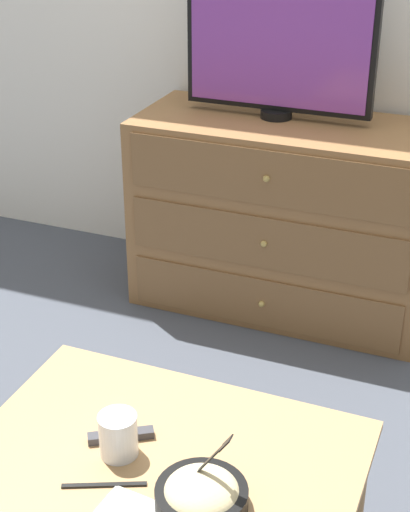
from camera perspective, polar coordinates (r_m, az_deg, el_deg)
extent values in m
plane|color=#474C56|center=(3.41, 8.36, -1.35)|extent=(12.00, 12.00, 0.00)
cube|color=olive|center=(3.02, 5.79, 2.87)|extent=(1.12, 0.49, 0.75)
cube|color=brown|center=(2.93, 4.17, -3.44)|extent=(1.03, 0.01, 0.20)
sphere|color=tan|center=(2.92, 4.13, -3.50)|extent=(0.02, 0.02, 0.02)
cube|color=brown|center=(2.81, 4.34, 0.94)|extent=(1.03, 0.01, 0.20)
sphere|color=tan|center=(2.80, 4.30, 0.89)|extent=(0.02, 0.02, 0.02)
cube|color=brown|center=(2.71, 4.52, 5.67)|extent=(1.03, 0.01, 0.20)
sphere|color=tan|center=(2.70, 4.48, 5.63)|extent=(0.02, 0.02, 0.02)
cylinder|color=black|center=(2.93, 5.21, 10.27)|extent=(0.12, 0.12, 0.03)
cube|color=black|center=(2.88, 5.48, 15.16)|extent=(0.69, 0.04, 0.48)
cube|color=#7A3893|center=(2.86, 5.35, 15.08)|extent=(0.65, 0.01, 0.44)
cube|color=tan|center=(1.70, -3.57, -15.21)|extent=(0.83, 0.64, 0.02)
cylinder|color=#9C7549|center=(2.18, -9.39, -12.58)|extent=(0.04, 0.04, 0.46)
cylinder|color=#9C7549|center=(1.98, 10.77, -17.76)|extent=(0.04, 0.04, 0.46)
cylinder|color=black|center=(1.59, -0.25, -17.17)|extent=(0.18, 0.18, 0.04)
ellipsoid|color=beige|center=(1.58, -0.26, -16.84)|extent=(0.15, 0.15, 0.07)
cube|color=black|center=(1.56, 0.06, -14.84)|extent=(0.08, 0.01, 0.13)
cube|color=black|center=(1.51, 1.54, -13.45)|extent=(0.02, 0.02, 0.03)
cylinder|color=#9E6638|center=(1.71, -6.30, -13.29)|extent=(0.07, 0.07, 0.06)
cylinder|color=white|center=(1.69, -6.33, -12.81)|extent=(0.08, 0.08, 0.10)
cube|color=black|center=(1.66, -7.34, -16.19)|extent=(0.16, 0.08, 0.01)
cube|color=#38383D|center=(1.75, -6.14, -12.86)|extent=(0.14, 0.10, 0.02)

